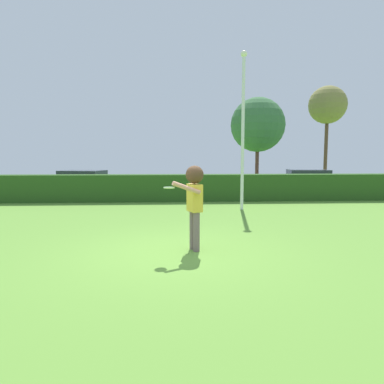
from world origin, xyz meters
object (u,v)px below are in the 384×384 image
(person, at_px, (194,195))
(maple_tree, at_px, (258,125))
(parked_car_green, at_px, (83,181))
(lamppost, at_px, (243,123))
(frisbee, at_px, (169,188))
(bare_elm_tree, at_px, (328,106))
(parked_car_blue, at_px, (308,179))

(person, xyz_separation_m, maple_tree, (5.25, 15.94, 2.92))
(parked_car_green, relative_size, maple_tree, 0.76)
(parked_car_green, bearing_deg, lamppost, -39.34)
(person, height_order, frisbee, person)
(parked_car_green, height_order, bare_elm_tree, bare_elm_tree)
(person, bearing_deg, lamppost, 69.01)
(parked_car_blue, bearing_deg, frisbee, -122.11)
(maple_tree, bearing_deg, person, -108.23)
(parked_car_blue, bearing_deg, bare_elm_tree, 56.87)
(parked_car_green, xyz_separation_m, maple_tree, (10.59, 4.19, 3.42))
(lamppost, distance_m, parked_car_green, 10.01)
(person, distance_m, lamppost, 6.35)
(person, relative_size, maple_tree, 0.31)
(lamppost, height_order, parked_car_blue, lamppost)
(bare_elm_tree, bearing_deg, person, -121.63)
(person, distance_m, parked_car_green, 12.92)
(frisbee, relative_size, bare_elm_tree, 0.03)
(bare_elm_tree, bearing_deg, frisbee, -122.40)
(frisbee, height_order, parked_car_green, frisbee)
(frisbee, relative_size, parked_car_green, 0.05)
(person, xyz_separation_m, parked_car_green, (-5.34, 11.76, -0.50))
(bare_elm_tree, xyz_separation_m, maple_tree, (-5.22, -1.05, -1.47))
(frisbee, xyz_separation_m, bare_elm_tree, (11.00, 17.33, 4.20))
(parked_car_blue, relative_size, maple_tree, 0.74)
(lamppost, relative_size, maple_tree, 0.98)
(bare_elm_tree, distance_m, maple_tree, 5.52)
(bare_elm_tree, bearing_deg, parked_car_blue, -123.13)
(bare_elm_tree, bearing_deg, parked_car_green, -161.65)
(person, height_order, bare_elm_tree, bare_elm_tree)
(maple_tree, bearing_deg, parked_car_blue, -61.77)
(person, xyz_separation_m, bare_elm_tree, (10.47, 17.00, 4.38))
(parked_car_green, bearing_deg, parked_car_blue, 1.73)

